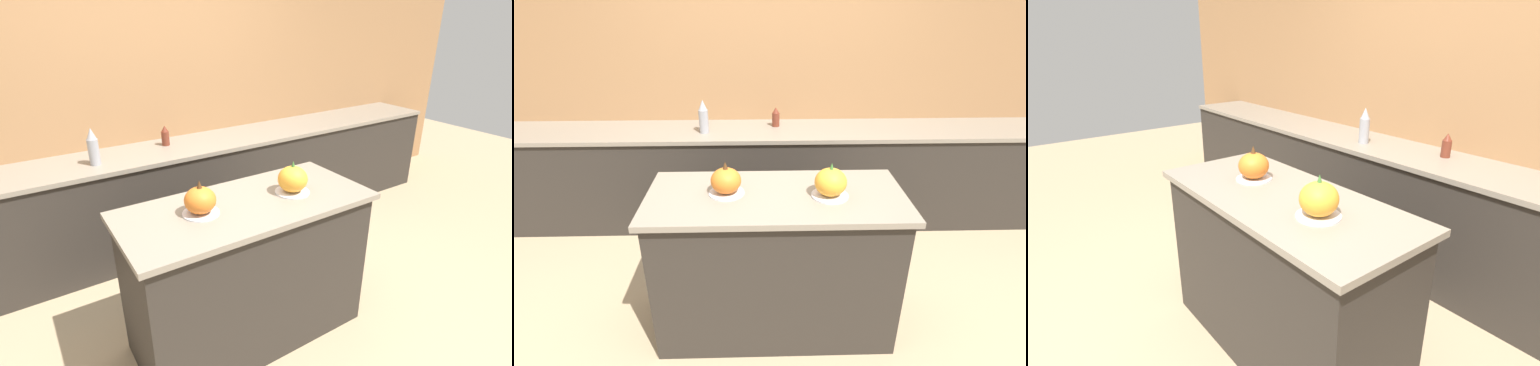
% 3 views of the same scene
% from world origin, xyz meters
% --- Properties ---
extents(ground_plane, '(12.00, 12.00, 0.00)m').
position_xyz_m(ground_plane, '(0.00, 0.00, 0.00)').
color(ground_plane, tan).
extents(wall_back, '(8.00, 0.06, 2.50)m').
position_xyz_m(wall_back, '(0.00, 1.67, 1.25)').
color(wall_back, '#9E7047').
rests_on(wall_back, ground_plane).
extents(kitchen_island, '(1.49, 0.66, 0.96)m').
position_xyz_m(kitchen_island, '(0.00, 0.00, 0.48)').
color(kitchen_island, '#2D2823').
rests_on(kitchen_island, ground_plane).
extents(back_counter, '(6.00, 0.60, 0.91)m').
position_xyz_m(back_counter, '(0.00, 1.34, 0.45)').
color(back_counter, '#2D2823').
rests_on(back_counter, ground_plane).
extents(pumpkin_cake_left, '(0.20, 0.20, 0.20)m').
position_xyz_m(pumpkin_cake_left, '(-0.28, 0.02, 1.04)').
color(pumpkin_cake_left, silver).
rests_on(pumpkin_cake_left, kitchen_island).
extents(pumpkin_cake_right, '(0.21, 0.21, 0.20)m').
position_xyz_m(pumpkin_cake_right, '(0.31, -0.03, 1.04)').
color(pumpkin_cake_right, silver).
rests_on(pumpkin_cake_right, kitchen_island).
extents(bottle_tall, '(0.08, 0.08, 0.28)m').
position_xyz_m(bottle_tall, '(-0.56, 1.27, 1.04)').
color(bottle_tall, '#99999E').
rests_on(bottle_tall, back_counter).
extents(bottle_short, '(0.07, 0.07, 0.17)m').
position_xyz_m(bottle_short, '(0.06, 1.43, 0.99)').
color(bottle_short, maroon).
rests_on(bottle_short, back_counter).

